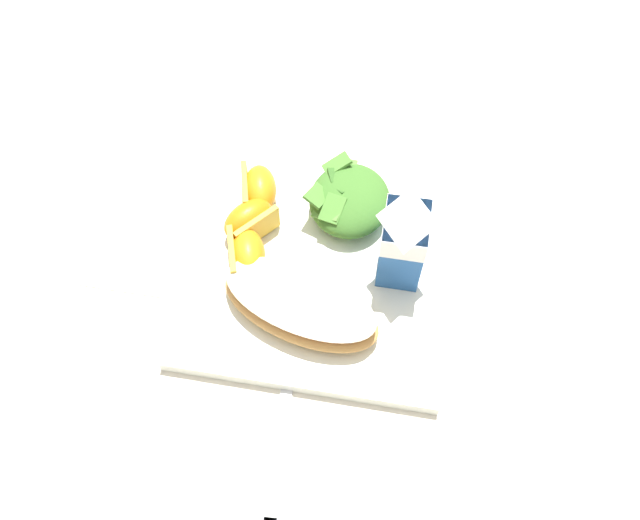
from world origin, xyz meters
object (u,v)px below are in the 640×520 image
Objects in this scene: cheesy_pizza_bread at (300,305)px; orange_wedge_front at (259,189)px; green_salad_pile at (349,200)px; milk_carton at (404,237)px; orange_wedge_middle at (249,220)px; paper_napkin at (143,250)px; orange_wedge_rear at (247,254)px; white_plate at (320,268)px; metal_fork at (276,470)px.

cheesy_pizza_bread is 2.75× the size of orange_wedge_front.
cheesy_pizza_bread is 1.76× the size of green_salad_pile.
cheesy_pizza_bread is at bearing -52.60° from milk_carton.
green_salad_pile is at bearing 90.95° from orange_wedge_front.
green_salad_pile is 1.53× the size of orange_wedge_middle.
cheesy_pizza_bread is 0.20m from paper_napkin.
orange_wedge_rear is (-0.05, -0.07, 0.00)m from cheesy_pizza_bread.
orange_wedge_middle is at bearing -141.11° from cheesy_pizza_bread.
orange_wedge_middle is at bearing -0.96° from orange_wedge_front.
green_salad_pile reaches higher than cheesy_pizza_bread.
orange_wedge_front is at bearing -131.96° from white_plate.
orange_wedge_middle is (0.05, -0.10, -0.00)m from green_salad_pile.
cheesy_pizza_bread is 0.15m from orange_wedge_front.
paper_napkin is 0.29m from metal_fork.
white_plate is 0.08m from green_salad_pile.
green_salad_pile is 1.56× the size of orange_wedge_front.
white_plate is 4.05× the size of orange_wedge_middle.
cheesy_pizza_bread is at bearing -177.89° from metal_fork.
paper_napkin is (0.08, -0.12, -0.03)m from orange_wedge_front.
orange_wedge_rear is at bearing -160.61° from metal_fork.
green_salad_pile is 0.24m from paper_napkin.
milk_carton is 0.17m from orange_wedge_middle.
white_plate is 4.11× the size of orange_wedge_rear.
orange_wedge_front is 0.15m from paper_napkin.
milk_carton reaches higher than paper_napkin.
milk_carton is at bearing 83.42° from orange_wedge_middle.
milk_carton is 0.17m from orange_wedge_rear.
milk_carton reaches higher than metal_fork.
metal_fork reaches higher than paper_napkin.
green_salad_pile is 0.96× the size of milk_carton.
metal_fork is at bearing 2.11° from cheesy_pizza_bread.
green_salad_pile reaches higher than orange_wedge_rear.
orange_wedge_front is (-0.07, -0.08, 0.03)m from white_plate.
orange_wedge_middle is 0.13m from paper_napkin.
cheesy_pizza_bread is 0.14m from green_salad_pile.
orange_wedge_front is 0.30m from metal_fork.
white_plate is at bearing 91.54° from paper_napkin.
orange_wedge_middle is 0.63× the size of paper_napkin.
orange_wedge_front reaches higher than cheesy_pizza_bread.
paper_napkin is (-0.05, -0.19, -0.03)m from cheesy_pizza_bread.
paper_napkin is at bearing -56.01° from orange_wedge_front.
orange_wedge_middle reaches higher than white_plate.
metal_fork is (0.21, 0.07, -0.03)m from orange_wedge_rear.
paper_napkin is (0.08, -0.22, -0.03)m from green_salad_pile.
white_plate is 0.11m from milk_carton.
orange_wedge_middle is 0.04m from orange_wedge_rear.
orange_wedge_rear is (0.02, -0.16, -0.04)m from milk_carton.
orange_wedge_middle is (0.04, -0.00, 0.00)m from orange_wedge_front.
orange_wedge_front is at bearing -110.67° from milk_carton.
orange_wedge_rear is at bearing -81.19° from white_plate.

